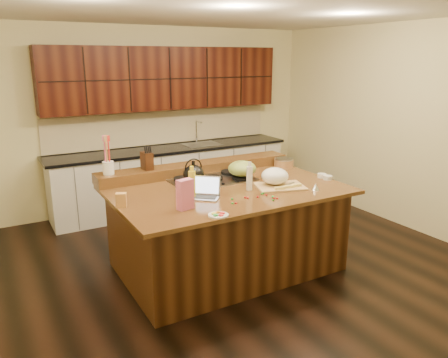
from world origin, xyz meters
TOP-DOWN VIEW (x-y plane):
  - room at (0.00, 0.00)m, footprint 5.52×5.02m
  - island at (0.00, 0.00)m, footprint 2.40×1.60m
  - back_ledge at (0.00, 0.70)m, footprint 2.40×0.30m
  - cooktop at (0.00, 0.30)m, footprint 0.92×0.52m
  - back_counter at (0.30, 2.23)m, footprint 3.70×0.66m
  - kettle at (-0.30, 0.17)m, footprint 0.26×0.26m
  - green_bowl at (0.30, 0.17)m, footprint 0.35×0.35m
  - laptop at (-0.35, -0.18)m, footprint 0.37×0.36m
  - oil_bottle at (-0.47, -0.15)m, footprint 0.07×0.07m
  - vinegar_bottle at (0.16, -0.20)m, footprint 0.06×0.06m
  - wooden_tray at (0.48, -0.23)m, footprint 0.58×0.49m
  - ramekin_a at (1.15, -0.29)m, footprint 0.11×0.11m
  - ramekin_b at (1.15, -0.20)m, footprint 0.13×0.13m
  - ramekin_c at (0.72, -0.00)m, footprint 0.12×0.12m
  - strainer_bowl at (1.08, 0.43)m, footprint 0.32×0.32m
  - kitchen_timer at (0.76, -0.54)m, footprint 0.10×0.10m
  - pink_bag at (-0.66, -0.41)m, footprint 0.16×0.11m
  - candy_plate at (-0.49, -0.71)m, footprint 0.19×0.19m
  - package_box at (-1.15, -0.06)m, footprint 0.11×0.10m
  - utensil_crock at (-1.05, 0.70)m, footprint 0.14×0.14m
  - knife_block at (-0.62, 0.70)m, footprint 0.10×0.16m
  - gumdrop_0 at (0.09, -0.46)m, footprint 0.02×0.02m
  - gumdrop_1 at (-0.16, -0.39)m, footprint 0.02×0.02m
  - gumdrop_2 at (-0.01, -0.44)m, footprint 0.02×0.02m
  - gumdrop_3 at (0.21, -0.38)m, footprint 0.02×0.02m
  - gumdrop_4 at (0.23, -0.59)m, footprint 0.02×0.02m
  - gumdrop_5 at (0.23, -0.53)m, footprint 0.02×0.02m
  - gumdrop_6 at (0.20, -0.57)m, footprint 0.02×0.02m
  - gumdrop_7 at (-0.23, -0.51)m, footprint 0.02×0.02m
  - gumdrop_8 at (-0.19, -0.52)m, footprint 0.02×0.02m
  - gumdrop_9 at (0.22, -0.53)m, footprint 0.02×0.02m
  - gumdrop_10 at (0.20, -0.45)m, footprint 0.02×0.02m
  - gumdrop_11 at (0.18, -0.40)m, footprint 0.02×0.02m
  - gumdrop_12 at (-0.02, -0.41)m, footprint 0.02×0.02m
  - gumdrop_13 at (0.17, -0.61)m, footprint 0.02×0.02m

SIDE VIEW (x-z plane):
  - island at x=0.00m, z-range 0.00..0.92m
  - candy_plate at x=-0.49m, z-range 0.92..0.93m
  - gumdrop_0 at x=0.09m, z-range 0.92..0.94m
  - gumdrop_1 at x=-0.16m, z-range 0.92..0.94m
  - gumdrop_2 at x=-0.01m, z-range 0.92..0.94m
  - gumdrop_3 at x=0.21m, z-range 0.92..0.94m
  - gumdrop_4 at x=0.23m, z-range 0.92..0.94m
  - gumdrop_5 at x=0.23m, z-range 0.92..0.94m
  - gumdrop_6 at x=0.20m, z-range 0.92..0.94m
  - gumdrop_7 at x=-0.23m, z-range 0.92..0.94m
  - gumdrop_8 at x=-0.19m, z-range 0.92..0.94m
  - gumdrop_9 at x=0.22m, z-range 0.92..0.94m
  - gumdrop_10 at x=0.20m, z-range 0.92..0.94m
  - gumdrop_11 at x=0.18m, z-range 0.92..0.94m
  - gumdrop_12 at x=-0.02m, z-range 0.92..0.94m
  - gumdrop_13 at x=0.17m, z-range 0.92..0.94m
  - cooktop at x=0.00m, z-range 0.91..0.96m
  - ramekin_a at x=1.15m, z-range 0.92..0.96m
  - ramekin_b at x=1.15m, z-range 0.92..0.96m
  - ramekin_c at x=0.72m, z-range 0.92..0.96m
  - kitchen_timer at x=0.76m, z-range 0.92..0.99m
  - strainer_bowl at x=1.08m, z-range 0.92..1.01m
  - laptop at x=-0.35m, z-range 0.87..1.07m
  - back_ledge at x=0.00m, z-range 0.92..1.04m
  - back_counter at x=0.30m, z-range -0.22..2.18m
  - package_box at x=-1.15m, z-range 0.92..1.05m
  - wooden_tray at x=0.48m, z-range 0.91..1.11m
  - vinegar_bottle at x=0.16m, z-range 0.92..1.17m
  - green_bowl at x=0.30m, z-range 0.97..1.14m
  - oil_bottle at x=-0.47m, z-range 0.92..1.19m
  - pink_bag at x=-0.66m, z-range 0.92..1.20m
  - kettle at x=-0.30m, z-range 0.97..1.16m
  - utensil_crock at x=-1.05m, z-range 1.04..1.18m
  - knife_block at x=-0.62m, z-range 1.04..1.23m
  - room at x=0.00m, z-range -0.01..2.71m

